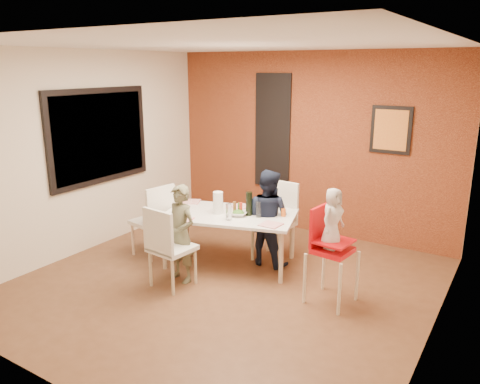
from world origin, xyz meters
The scene contains 35 objects.
ground centered at (0.00, 0.00, 0.00)m, with size 4.50×4.50×0.00m, color brown.
ceiling centered at (0.00, 0.00, 2.70)m, with size 4.50×4.50×0.02m, color white.
wall_back centered at (0.00, 2.25, 1.35)m, with size 4.50×0.02×2.70m, color beige.
wall_front centered at (0.00, -2.25, 1.35)m, with size 4.50×0.02×2.70m, color beige.
wall_left centered at (-2.25, 0.00, 1.35)m, with size 0.02×4.50×2.70m, color beige.
wall_right centered at (2.25, 0.00, 1.35)m, with size 0.02×4.50×2.70m, color beige.
brick_accent_wall centered at (0.00, 2.23, 1.35)m, with size 4.50×0.02×2.70m, color maroon.
picture_window_frame centered at (-2.22, 0.20, 1.55)m, with size 0.05×1.70×1.30m, color black.
picture_window_pane centered at (-2.21, 0.20, 1.55)m, with size 0.02×1.55×1.15m, color black.
glassblock_strip centered at (-0.60, 2.21, 1.50)m, with size 0.55×0.03×1.70m, color silver.
glassblock_surround centered at (-0.60, 2.21, 1.50)m, with size 0.60×0.03×1.76m, color black.
art_print_frame centered at (1.20, 2.21, 1.65)m, with size 0.54×0.03×0.64m, color black.
art_print_canvas centered at (1.20, 2.19, 1.65)m, with size 0.44×0.01×0.54m, color orange.
dining_table centered at (-0.29, 0.51, 0.62)m, with size 1.82×1.33×0.68m.
chair_near centered at (-0.52, -0.44, 0.54)m, with size 0.49×0.49×0.96m.
chair_far centered at (0.12, 1.03, 0.57)m, with size 0.50×0.50×1.02m.
chair_left centered at (-1.25, 0.19, 0.55)m, with size 0.52×0.52×0.99m.
high_chair centered at (1.15, 0.25, 0.63)m, with size 0.49×0.49×1.05m.
child_near centered at (-0.51, -0.20, 0.59)m, with size 0.43×0.28×1.17m, color brown.
child_far centered at (0.11, 0.78, 0.62)m, with size 0.60×0.47×1.24m, color black.
toddler centered at (1.18, 0.24, 0.95)m, with size 0.32×0.21×0.65m, color beige.
plate_near_left centered at (-0.63, 0.00, 0.68)m, with size 0.22×0.22×0.01m, color white.
plate_far_mid centered at (-0.33, 0.83, 0.68)m, with size 0.23×0.23×0.01m, color white.
plate_near_right centered at (0.37, 0.40, 0.68)m, with size 0.23×0.23×0.01m, color white.
plate_far_left centered at (-1.02, 0.66, 0.68)m, with size 0.23×0.23×0.01m, color white.
salad_bowl_a centered at (-0.15, 0.50, 0.71)m, with size 0.23×0.23×0.06m, color white.
salad_bowl_b centered at (0.09, 0.81, 0.70)m, with size 0.20×0.20×0.05m, color white.
wine_bottle centered at (-0.04, 0.58, 0.83)m, with size 0.08×0.08×0.30m, color black.
wine_glass_a centered at (-0.16, 0.29, 0.78)m, with size 0.07×0.07×0.20m, color silver.
wine_glass_b centered at (0.09, 0.58, 0.78)m, with size 0.07×0.07×0.20m, color white.
paper_towel_roll centered at (-0.41, 0.44, 0.82)m, with size 0.12×0.12×0.28m, color white.
condiment_red centered at (-0.14, 0.55, 0.76)m, with size 0.04×0.04×0.16m, color red.
condiment_green centered at (-0.19, 0.59, 0.75)m, with size 0.03×0.03×0.13m, color #327125.
condiment_brown centered at (-0.23, 0.54, 0.76)m, with size 0.04×0.04×0.16m, color brown.
sippy_cup centered at (0.34, 0.77, 0.73)m, with size 0.06×0.06×0.10m, color orange.
Camera 1 is at (2.81, -4.19, 2.49)m, focal length 35.00 mm.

